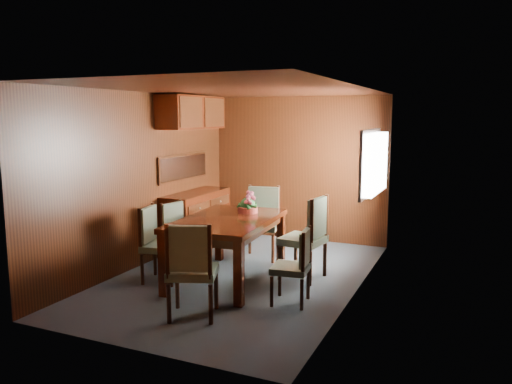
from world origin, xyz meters
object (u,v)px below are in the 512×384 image
at_px(sideboard, 197,220).
at_px(flower_centerpiece, 248,203).
at_px(chair_head, 191,265).
at_px(dining_table, 227,227).
at_px(chair_left_near, 156,239).
at_px(chair_right_near, 296,262).

xyz_separation_m(sideboard, flower_centerpiece, (1.24, -0.76, 0.49)).
bearing_deg(flower_centerpiece, chair_head, -85.22).
bearing_deg(sideboard, dining_table, -45.74).
xyz_separation_m(chair_left_near, chair_head, (1.04, -0.88, 0.04)).
relative_size(chair_left_near, chair_head, 0.94).
xyz_separation_m(sideboard, chair_right_near, (2.22, -1.60, 0.02)).
bearing_deg(chair_left_near, sideboard, -179.87).
bearing_deg(chair_left_near, chair_head, 37.62).
relative_size(sideboard, chair_head, 1.36).
xyz_separation_m(dining_table, chair_head, (0.23, -1.26, -0.12)).
height_order(sideboard, chair_right_near, sideboard).
height_order(dining_table, chair_right_near, chair_right_near).
bearing_deg(chair_head, flower_centerpiece, 74.16).
distance_m(sideboard, flower_centerpiece, 1.54).
bearing_deg(dining_table, sideboard, 130.10).
bearing_deg(chair_left_near, chair_right_near, 76.65).
bearing_deg(chair_head, sideboard, 98.88).
distance_m(chair_left_near, chair_head, 1.36).
relative_size(dining_table, flower_centerpiece, 6.28).
xyz_separation_m(chair_right_near, flower_centerpiece, (-0.98, 0.84, 0.47)).
distance_m(chair_left_near, chair_right_near, 1.88).
distance_m(sideboard, chair_head, 2.81).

